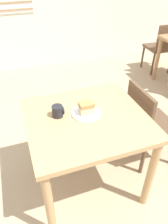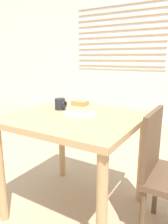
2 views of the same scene
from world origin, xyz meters
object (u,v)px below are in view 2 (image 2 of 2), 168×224
(plate, at_px, (80,113))
(cake_slice, at_px, (80,107))
(coffee_mug, at_px, (60,104))
(dining_table_near, at_px, (75,131))

(plate, xyz_separation_m, cake_slice, (0.00, 0.00, 0.05))
(cake_slice, relative_size, coffee_mug, 1.20)
(cake_slice, bearing_deg, dining_table_near, -107.30)
(dining_table_near, relative_size, coffee_mug, 10.06)
(plate, relative_size, cake_slice, 2.10)
(cake_slice, distance_m, coffee_mug, 0.21)
(dining_table_near, height_order, coffee_mug, coffee_mug)
(coffee_mug, bearing_deg, dining_table_near, -24.28)
(dining_table_near, distance_m, cake_slice, 0.18)
(cake_slice, bearing_deg, plate, -138.00)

